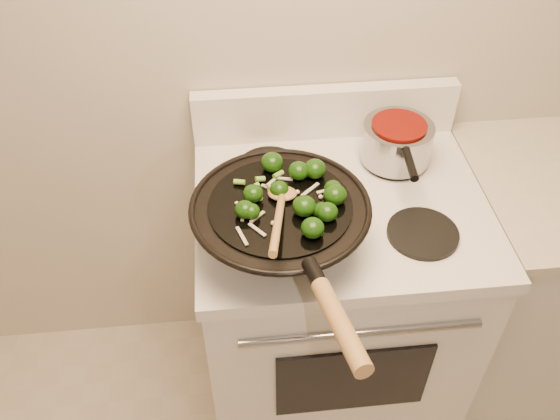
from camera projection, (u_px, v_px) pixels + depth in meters
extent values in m
plane|color=beige|center=(431.00, 6.00, 1.58)|extent=(3.50, 0.00, 3.50)
cube|color=white|center=(331.00, 309.00, 1.92)|extent=(0.76, 0.64, 0.88)
cube|color=white|center=(341.00, 206.00, 1.60)|extent=(0.78, 0.66, 0.04)
cube|color=white|center=(325.00, 112.00, 1.75)|extent=(0.78, 0.05, 0.16)
cylinder|color=#94979C|center=(361.00, 333.00, 1.44)|extent=(0.60, 0.02, 0.02)
cube|color=black|center=(353.00, 381.00, 1.61)|extent=(0.42, 0.01, 0.28)
cylinder|color=black|center=(280.00, 244.00, 1.46)|extent=(0.18, 0.18, 0.01)
cylinder|color=black|center=(423.00, 233.00, 1.49)|extent=(0.18, 0.18, 0.01)
cylinder|color=black|center=(269.00, 167.00, 1.68)|extent=(0.18, 0.18, 0.01)
cylinder|color=black|center=(394.00, 159.00, 1.70)|extent=(0.18, 0.18, 0.01)
torus|color=black|center=(280.00, 206.00, 1.37)|extent=(0.43, 0.43, 0.02)
cylinder|color=black|center=(280.00, 205.00, 1.37)|extent=(0.34, 0.34, 0.01)
cylinder|color=black|center=(314.00, 273.00, 1.19)|extent=(0.05, 0.07, 0.04)
cylinder|color=#9E723E|center=(340.00, 325.00, 1.07)|extent=(0.08, 0.23, 0.06)
ellipsoid|color=#123608|center=(245.00, 209.00, 1.33)|extent=(0.05, 0.05, 0.04)
cylinder|color=#4F812E|center=(251.00, 213.00, 1.34)|extent=(0.02, 0.02, 0.01)
ellipsoid|color=#123608|center=(315.00, 169.00, 1.43)|extent=(0.05, 0.05, 0.05)
ellipsoid|color=#123608|center=(299.00, 171.00, 1.42)|extent=(0.05, 0.05, 0.04)
ellipsoid|color=#123608|center=(253.00, 193.00, 1.37)|extent=(0.05, 0.05, 0.04)
cylinder|color=#4F812E|center=(259.00, 197.00, 1.38)|extent=(0.02, 0.02, 0.02)
ellipsoid|color=#123608|center=(335.00, 195.00, 1.36)|extent=(0.05, 0.05, 0.05)
ellipsoid|color=#123608|center=(304.00, 206.00, 1.33)|extent=(0.05, 0.05, 0.05)
ellipsoid|color=#123608|center=(322.00, 210.00, 1.33)|extent=(0.04, 0.04, 0.03)
cylinder|color=#4F812E|center=(327.00, 213.00, 1.34)|extent=(0.01, 0.02, 0.02)
ellipsoid|color=#123608|center=(327.00, 212.00, 1.32)|extent=(0.05, 0.05, 0.04)
ellipsoid|color=#123608|center=(333.00, 188.00, 1.38)|extent=(0.04, 0.04, 0.04)
ellipsoid|color=#123608|center=(313.00, 228.00, 1.28)|extent=(0.05, 0.05, 0.04)
cylinder|color=#4F812E|center=(319.00, 232.00, 1.29)|extent=(0.02, 0.02, 0.01)
ellipsoid|color=#123608|center=(272.00, 162.00, 1.44)|extent=(0.05, 0.05, 0.05)
ellipsoid|color=#123608|center=(251.00, 211.00, 1.33)|extent=(0.04, 0.04, 0.03)
ellipsoid|color=#123608|center=(279.00, 189.00, 1.38)|extent=(0.04, 0.04, 0.04)
cylinder|color=#4F812E|center=(285.00, 193.00, 1.39)|extent=(0.02, 0.02, 0.02)
cube|color=beige|center=(271.00, 182.00, 1.42)|extent=(0.04, 0.04, 0.00)
cube|color=beige|center=(310.00, 190.00, 1.40)|extent=(0.05, 0.05, 0.00)
cube|color=beige|center=(257.00, 217.00, 1.33)|extent=(0.04, 0.04, 0.00)
cube|color=beige|center=(283.00, 179.00, 1.43)|extent=(0.05, 0.02, 0.00)
cube|color=beige|center=(242.00, 236.00, 1.29)|extent=(0.03, 0.06, 0.00)
cube|color=beige|center=(243.00, 213.00, 1.34)|extent=(0.01, 0.05, 0.00)
cube|color=beige|center=(241.00, 207.00, 1.36)|extent=(0.03, 0.04, 0.00)
cube|color=beige|center=(331.00, 198.00, 1.38)|extent=(0.03, 0.05, 0.00)
cube|color=beige|center=(328.00, 190.00, 1.40)|extent=(0.06, 0.02, 0.00)
cube|color=beige|center=(271.00, 187.00, 1.41)|extent=(0.05, 0.02, 0.00)
cube|color=beige|center=(257.00, 230.00, 1.30)|extent=(0.04, 0.05, 0.00)
cylinder|color=#6AAB37|center=(239.00, 182.00, 1.41)|extent=(0.02, 0.03, 0.02)
cylinder|color=#6AAB37|center=(278.00, 174.00, 1.43)|extent=(0.03, 0.03, 0.02)
cylinder|color=#6AAB37|center=(303.00, 201.00, 1.36)|extent=(0.03, 0.02, 0.02)
cylinder|color=#6AAB37|center=(255.00, 186.00, 1.40)|extent=(0.03, 0.02, 0.02)
cylinder|color=#6AAB37|center=(250.00, 198.00, 1.37)|extent=(0.02, 0.03, 0.02)
cylinder|color=#6AAB37|center=(260.00, 179.00, 1.42)|extent=(0.03, 0.03, 0.02)
cylinder|color=#6AAB37|center=(273.00, 189.00, 1.39)|extent=(0.03, 0.03, 0.02)
cylinder|color=#6AAB37|center=(309.00, 173.00, 1.44)|extent=(0.03, 0.02, 0.02)
sphere|color=beige|center=(297.00, 192.00, 1.39)|extent=(0.01, 0.01, 0.01)
sphere|color=beige|center=(321.00, 197.00, 1.38)|extent=(0.01, 0.01, 0.01)
sphere|color=beige|center=(273.00, 223.00, 1.32)|extent=(0.01, 0.01, 0.01)
ellipsoid|color=#9E723E|center=(282.00, 193.00, 1.38)|extent=(0.08, 0.06, 0.02)
cylinder|color=#9E723E|center=(278.00, 222.00, 1.24)|extent=(0.06, 0.28, 0.11)
cylinder|color=#94979C|center=(397.00, 142.00, 1.66)|extent=(0.20, 0.20, 0.11)
cylinder|color=#600A04|center=(400.00, 125.00, 1.62)|extent=(0.15, 0.15, 0.01)
cylinder|color=black|center=(410.00, 164.00, 1.51)|extent=(0.03, 0.12, 0.02)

